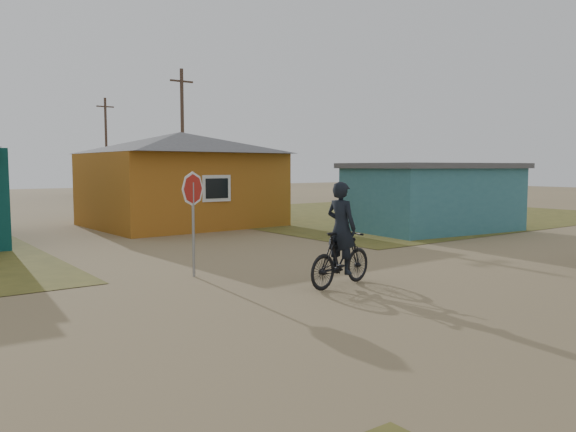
% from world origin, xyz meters
% --- Properties ---
extents(ground, '(120.00, 120.00, 0.00)m').
position_xyz_m(ground, '(0.00, 0.00, 0.00)').
color(ground, '#8D7651').
extents(grass_ne, '(20.00, 18.00, 0.00)m').
position_xyz_m(grass_ne, '(14.00, 13.00, 0.01)').
color(grass_ne, brown).
rests_on(grass_ne, ground).
extents(house_yellow, '(7.72, 6.76, 3.90)m').
position_xyz_m(house_yellow, '(2.50, 14.00, 2.00)').
color(house_yellow, '#A66019').
rests_on(house_yellow, ground).
extents(shed_turquoise, '(6.71, 4.93, 2.60)m').
position_xyz_m(shed_turquoise, '(9.50, 6.50, 1.31)').
color(shed_turquoise, '#38727B').
rests_on(shed_turquoise, ground).
extents(house_beige_east, '(6.95, 6.05, 3.60)m').
position_xyz_m(house_beige_east, '(10.00, 40.00, 1.86)').
color(house_beige_east, gray).
rests_on(house_beige_east, ground).
extents(utility_pole_near, '(1.40, 0.20, 8.00)m').
position_xyz_m(utility_pole_near, '(6.50, 22.00, 4.14)').
color(utility_pole_near, '#4B372D').
rests_on(utility_pole_near, ground).
extents(utility_pole_far, '(1.40, 0.20, 8.00)m').
position_xyz_m(utility_pole_far, '(7.50, 38.00, 4.14)').
color(utility_pole_far, '#4B372D').
rests_on(utility_pole_far, ground).
extents(stop_sign, '(0.77, 0.09, 2.35)m').
position_xyz_m(stop_sign, '(-2.19, 3.65, 1.74)').
color(stop_sign, gray).
rests_on(stop_sign, ground).
extents(cyclist, '(1.98, 0.88, 2.16)m').
position_xyz_m(cyclist, '(-0.22, 0.93, 0.79)').
color(cyclist, black).
rests_on(cyclist, ground).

